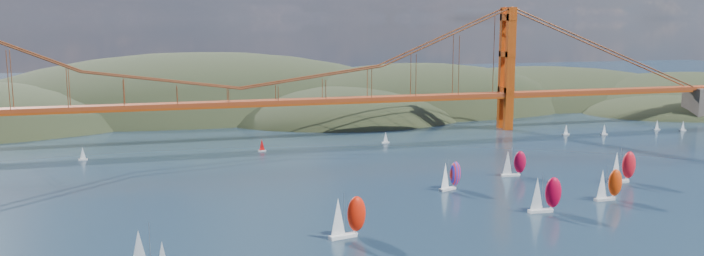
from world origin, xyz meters
name	(u,v)px	position (x,y,z in m)	size (l,w,h in m)	color
headlands	(301,130)	(44.95, 278.29, -12.46)	(725.00, 225.00, 96.00)	black
bridge	(235,63)	(-1.75, 180.00, 32.23)	(552.00, 12.00, 55.00)	#953615
racer_0	(347,216)	(8.44, 47.65, 5.06)	(9.54, 5.25, 10.70)	white
racer_1	(545,194)	(63.56, 53.75, 4.91)	(9.05, 3.69, 10.40)	white
racer_2	(608,184)	(86.99, 59.45, 4.62)	(8.56, 3.58, 9.77)	silver
racer_3	(514,163)	(76.33, 93.12, 4.35)	(8.14, 3.69, 9.21)	white
racer_4	(622,166)	(104.13, 76.15, 5.11)	(9.52, 4.13, 10.81)	silver
racer_rwb	(450,175)	(49.55, 82.33, 4.39)	(8.30, 5.54, 9.28)	silver
distant_boat_3	(83,154)	(-58.99, 157.35, 2.41)	(3.00, 2.00, 4.70)	silver
distant_boat_4	(566,130)	(137.41, 157.45, 2.41)	(3.00, 2.00, 4.70)	silver
distant_boat_5	(604,129)	(153.55, 153.19, 2.41)	(3.00, 2.00, 4.70)	silver
distant_boat_6	(657,125)	(184.67, 157.84, 2.41)	(3.00, 2.00, 4.70)	silver
distant_boat_7	(683,126)	(194.20, 152.59, 2.41)	(3.00, 2.00, 4.70)	silver
distant_boat_8	(386,137)	(55.78, 160.12, 2.41)	(3.00, 2.00, 4.70)	silver
distant_boat_9	(262,145)	(4.90, 156.33, 2.41)	(3.00, 2.00, 4.70)	silver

